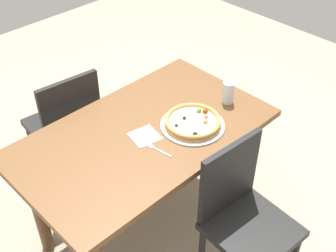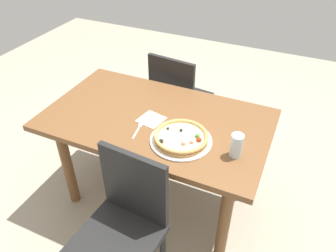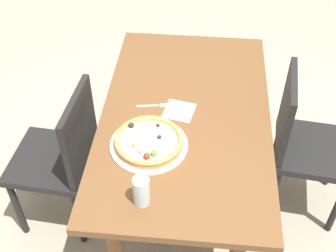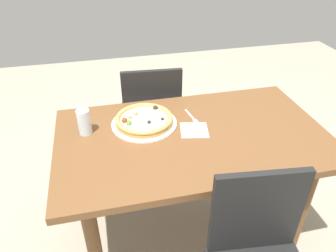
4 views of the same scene
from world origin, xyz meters
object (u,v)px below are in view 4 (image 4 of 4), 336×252
at_px(dining_table, 192,151).
at_px(plate, 144,123).
at_px(fork, 193,118).
at_px(napkin, 194,130).
at_px(chair_near, 151,116).
at_px(pizza, 144,119).
at_px(drinking_glass, 84,122).

bearing_deg(dining_table, plate, -33.38).
distance_m(fork, napkin, 0.12).
bearing_deg(fork, napkin, -21.89).
height_order(fork, napkin, fork).
height_order(chair_near, pizza, chair_near).
bearing_deg(napkin, chair_near, -77.85).
relative_size(dining_table, fork, 8.34).
distance_m(dining_table, drinking_glass, 0.58).
xyz_separation_m(pizza, fork, (-0.27, 0.00, -0.03)).
bearing_deg(drinking_glass, chair_near, -131.39).
bearing_deg(drinking_glass, dining_table, 165.50).
relative_size(plate, drinking_glass, 2.60).
distance_m(drinking_glass, napkin, 0.56).
bearing_deg(pizza, napkin, 154.55).
xyz_separation_m(fork, drinking_glass, (0.58, 0.01, 0.06)).
relative_size(plate, napkin, 2.49).
relative_size(drinking_glass, napkin, 0.96).
relative_size(plate, fork, 2.10).
bearing_deg(chair_near, pizza, -99.72).
relative_size(pizza, drinking_glass, 2.29).
relative_size(chair_near, drinking_glass, 6.60).
relative_size(pizza, fork, 1.85).
distance_m(plate, pizza, 0.03).
xyz_separation_m(dining_table, fork, (-0.04, -0.15, 0.11)).
xyz_separation_m(drinking_glass, napkin, (-0.55, 0.10, -0.07)).
distance_m(chair_near, drinking_glass, 0.71).
distance_m(fork, drinking_glass, 0.58).
bearing_deg(chair_near, napkin, -73.39).
height_order(pizza, fork, pizza).
xyz_separation_m(plate, fork, (-0.27, 0.00, -0.00)).
bearing_deg(plate, chair_near, -104.06).
xyz_separation_m(pizza, drinking_glass, (0.31, 0.01, 0.04)).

